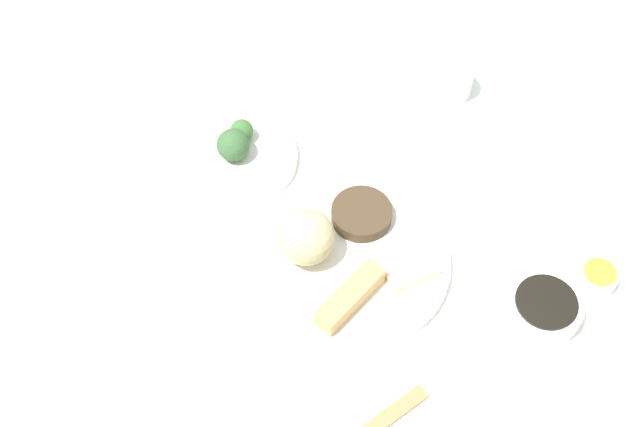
{
  "coord_description": "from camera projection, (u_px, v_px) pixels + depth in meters",
  "views": [
    {
      "loc": [
        -0.55,
        0.27,
        0.99
      ],
      "look_at": [
        0.06,
        0.05,
        0.06
      ],
      "focal_mm": 43.23,
      "sensor_mm": 36.0,
      "label": 1
    }
  ],
  "objects": [
    {
      "name": "tabletop",
      "position": [
        367.0,
        254.0,
        1.15
      ],
      "size": [
        2.2,
        2.2,
        0.02
      ],
      "primitive_type": "cube",
      "color": "white",
      "rests_on": "ground"
    },
    {
      "name": "main_plate",
      "position": [
        355.0,
        261.0,
        1.12
      ],
      "size": [
        0.28,
        0.28,
        0.02
      ],
      "primitive_type": "cylinder",
      "color": "white",
      "rests_on": "tabletop"
    },
    {
      "name": "rice_scoop",
      "position": [
        306.0,
        237.0,
        1.09
      ],
      "size": [
        0.08,
        0.08,
        0.08
      ],
      "primitive_type": "sphere",
      "color": "tan",
      "rests_on": "main_plate"
    },
    {
      "name": "spring_roll",
      "position": [
        350.0,
        297.0,
        1.06
      ],
      "size": [
        0.08,
        0.12,
        0.03
      ],
      "primitive_type": "cube",
      "rotation": [
        0.0,
        0.0,
        2.07
      ],
      "color": "tan",
      "rests_on": "main_plate"
    },
    {
      "name": "crab_rangoon_wonton",
      "position": [
        406.0,
        262.0,
        1.1
      ],
      "size": [
        0.08,
        0.08,
        0.01
      ],
      "primitive_type": "cube",
      "rotation": [
        0.0,
        0.0,
        0.1
      ],
      "color": "beige",
      "rests_on": "main_plate"
    },
    {
      "name": "stir_fry_heap",
      "position": [
        362.0,
        214.0,
        1.15
      ],
      "size": [
        0.09,
        0.09,
        0.02
      ],
      "primitive_type": "cylinder",
      "color": "#41311E",
      "rests_on": "main_plate"
    },
    {
      "name": "broccoli_plate",
      "position": [
        237.0,
        158.0,
        1.23
      ],
      "size": [
        0.19,
        0.19,
        0.01
      ],
      "primitive_type": "cylinder",
      "color": "white",
      "rests_on": "tabletop"
    },
    {
      "name": "broccoli_floret_0",
      "position": [
        233.0,
        145.0,
        1.21
      ],
      "size": [
        0.05,
        0.05,
        0.05
      ],
      "primitive_type": "sphere",
      "color": "#365D32",
      "rests_on": "broccoli_plate"
    },
    {
      "name": "broccoli_floret_2",
      "position": [
        242.0,
        131.0,
        1.23
      ],
      "size": [
        0.04,
        0.04,
        0.04
      ],
      "primitive_type": "sphere",
      "color": "#396830",
      "rests_on": "broccoli_plate"
    },
    {
      "name": "soy_sauce_bowl",
      "position": [
        543.0,
        308.0,
        1.07
      ],
      "size": [
        0.1,
        0.1,
        0.03
      ],
      "primitive_type": "cylinder",
      "color": "white",
      "rests_on": "tabletop"
    },
    {
      "name": "soy_sauce_bowl_liquid",
      "position": [
        547.0,
        302.0,
        1.05
      ],
      "size": [
        0.09,
        0.09,
        0.0
      ],
      "primitive_type": "cylinder",
      "color": "black",
      "rests_on": "soy_sauce_bowl"
    },
    {
      "name": "sauce_ramekin_hot_mustard",
      "position": [
        597.0,
        277.0,
        1.1
      ],
      "size": [
        0.06,
        0.06,
        0.03
      ],
      "primitive_type": "cylinder",
      "color": "white",
      "rests_on": "tabletop"
    },
    {
      "name": "sauce_ramekin_hot_mustard_liquid",
      "position": [
        600.0,
        272.0,
        1.09
      ],
      "size": [
        0.05,
        0.05,
        0.0
      ],
      "primitive_type": "cylinder",
      "color": "yellow",
      "rests_on": "sauce_ramekin_hot_mustard"
    },
    {
      "name": "teacup",
      "position": [
        452.0,
        81.0,
        1.3
      ],
      "size": [
        0.07,
        0.07,
        0.06
      ],
      "primitive_type": "cylinder",
      "color": "white",
      "rests_on": "tabletop"
    }
  ]
}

